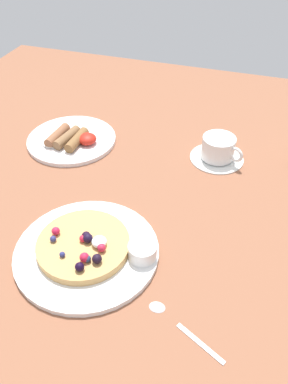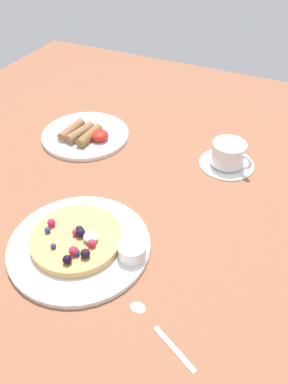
{
  "view_description": "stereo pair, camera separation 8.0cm",
  "coord_description": "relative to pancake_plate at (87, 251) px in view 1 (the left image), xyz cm",
  "views": [
    {
      "loc": [
        19.07,
        -59.29,
        57.7
      ],
      "look_at": [
        -0.18,
        -0.07,
        4.0
      ],
      "focal_mm": 35.85,
      "sensor_mm": 36.0,
      "label": 1
    },
    {
      "loc": [
        26.47,
        -56.35,
        57.7
      ],
      "look_at": [
        -0.18,
        -0.07,
        4.0
      ],
      "focal_mm": 35.85,
      "sensor_mm": 36.0,
      "label": 2
    }
  ],
  "objects": [
    {
      "name": "fried_breakfast",
      "position": [
        -19.78,
        32.91,
        1.73
      ],
      "size": [
        14.87,
        9.74,
        2.85
      ],
      "color": "brown",
      "rests_on": "breakfast_plate"
    },
    {
      "name": "coffee_cup",
      "position": [
        18.66,
        39.01,
        3.0
      ],
      "size": [
        10.74,
        8.29,
        5.6
      ],
      "color": "white",
      "rests_on": "coffee_saucer"
    },
    {
      "name": "syrup_ramekin",
      "position": [
        10.78,
        1.7,
        2.13
      ],
      "size": [
        5.45,
        5.45,
        3.03
      ],
      "color": "white",
      "rests_on": "pancake_plate"
    },
    {
      "name": "pancake_plate",
      "position": [
        0.0,
        0.0,
        0.0
      ],
      "size": [
        27.95,
        27.95,
        1.15
      ],
      "primitive_type": "cylinder",
      "color": "white",
      "rests_on": "ground_plane"
    },
    {
      "name": "ground_plane",
      "position": [
        6.48,
        16.47,
        -2.07
      ],
      "size": [
        158.61,
        155.91,
        3.0
      ],
      "primitive_type": "cube",
      "color": "brown"
    },
    {
      "name": "coffee_saucer",
      "position": [
        18.52,
        39.08,
        -0.24
      ],
      "size": [
        13.65,
        13.65,
        0.67
      ],
      "primitive_type": "cylinder",
      "color": "white",
      "rests_on": "ground_plane"
    },
    {
      "name": "pancake_with_berries",
      "position": [
        -0.53,
        0.06,
        1.57
      ],
      "size": [
        17.96,
        17.96,
        3.54
      ],
      "color": "tan",
      "rests_on": "pancake_plate"
    },
    {
      "name": "teaspoon",
      "position": [
        19.45,
        -8.78,
        -0.33
      ],
      "size": [
        14.13,
        7.66,
        0.6
      ],
      "color": "silver",
      "rests_on": "ground_plane"
    },
    {
      "name": "breakfast_plate",
      "position": [
        -20.38,
        34.87,
        -0.01
      ],
      "size": [
        23.83,
        23.83,
        1.12
      ],
      "primitive_type": "cylinder",
      "color": "white",
      "rests_on": "ground_plane"
    }
  ]
}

